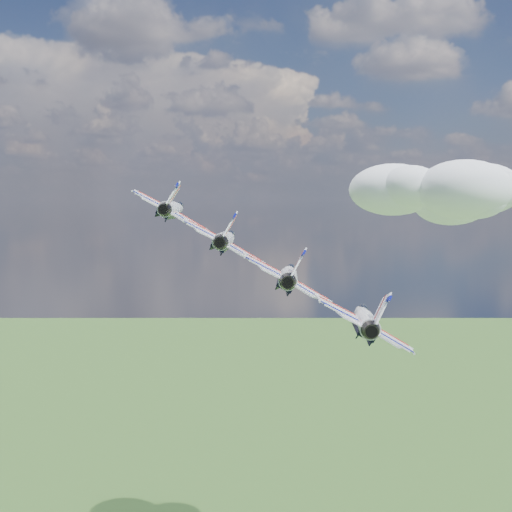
# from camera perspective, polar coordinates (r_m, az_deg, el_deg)

# --- Properties ---
(cloud_far) EXTENTS (58.68, 46.11, 23.05)m
(cloud_far) POSITION_cam_1_polar(r_m,az_deg,el_deg) (277.79, 14.81, 4.72)
(cloud_far) COLOR white
(jet_0) EXTENTS (11.08, 14.93, 8.66)m
(jet_0) POSITION_cam_1_polar(r_m,az_deg,el_deg) (90.91, -6.59, 3.79)
(jet_0) COLOR white
(jet_1) EXTENTS (11.08, 14.93, 8.66)m
(jet_1) POSITION_cam_1_polar(r_m,az_deg,el_deg) (83.08, -2.40, 1.38)
(jet_1) COLOR silver
(jet_2) EXTENTS (11.08, 14.93, 8.66)m
(jet_2) POSITION_cam_1_polar(r_m,az_deg,el_deg) (75.97, 2.62, -1.51)
(jet_2) COLOR silver
(jet_3) EXTENTS (11.08, 14.93, 8.66)m
(jet_3) POSITION_cam_1_polar(r_m,az_deg,el_deg) (69.79, 8.62, -4.93)
(jet_3) COLOR white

